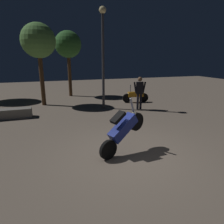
{
  "coord_description": "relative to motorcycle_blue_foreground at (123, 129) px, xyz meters",
  "views": [
    {
      "loc": [
        -2.11,
        -4.77,
        2.74
      ],
      "look_at": [
        -0.13,
        1.18,
        1.0
      ],
      "focal_mm": 31.65,
      "sensor_mm": 36.0,
      "label": 1
    }
  ],
  "objects": [
    {
      "name": "ground_plane",
      "position": [
        0.13,
        -0.18,
        -0.74
      ],
      "size": [
        40.0,
        40.0,
        0.0
      ],
      "primitive_type": "plane",
      "color": "#756656"
    },
    {
      "name": "motorcycle_blue_foreground",
      "position": [
        0.0,
        0.0,
        0.0
      ],
      "size": [
        1.57,
        0.72,
        1.63
      ],
      "rotation": [
        0.0,
        0.0,
        0.39
      ],
      "color": "black",
      "rests_on": "ground_plane"
    },
    {
      "name": "motorcycle_orange_parked_left",
      "position": [
        3.29,
        6.16,
        -0.31
      ],
      "size": [
        1.66,
        0.44,
        1.11
      ],
      "rotation": [
        0.0,
        0.0,
        2.99
      ],
      "color": "black",
      "rests_on": "ground_plane"
    },
    {
      "name": "person_bystander_far",
      "position": [
        2.71,
        4.49,
        0.31
      ],
      "size": [
        0.67,
        0.33,
        1.76
      ],
      "rotation": [
        0.0,
        0.0,
        1.27
      ],
      "color": "black",
      "rests_on": "ground_plane"
    },
    {
      "name": "streetlamp_near",
      "position": [
        0.95,
        5.33,
        2.53
      ],
      "size": [
        0.36,
        0.36,
        5.17
      ],
      "color": "#38383D",
      "rests_on": "ground_plane"
    },
    {
      "name": "tree_left_bg",
      "position": [
        -0.33,
        9.65,
        2.81
      ],
      "size": [
        1.83,
        1.83,
        4.53
      ],
      "color": "#4C331E",
      "rests_on": "ground_plane"
    },
    {
      "name": "tree_center_bg",
      "position": [
        -2.2,
        7.22,
        2.84
      ],
      "size": [
        1.89,
        1.89,
        4.58
      ],
      "color": "#4C331E",
      "rests_on": "ground_plane"
    }
  ]
}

